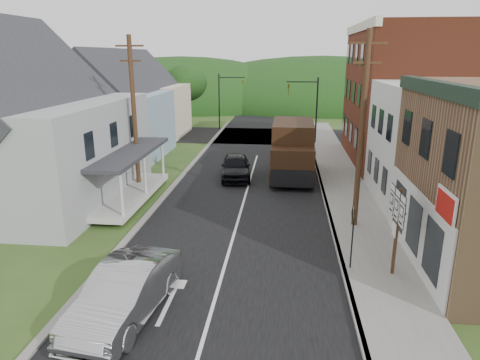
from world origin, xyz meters
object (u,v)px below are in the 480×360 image
(delivery_van, at_px, (293,150))
(warning_sign, at_px, (352,229))
(silver_sedan, at_px, (125,293))
(dark_sedan, at_px, (236,167))
(route_sign_cluster, at_px, (397,219))

(delivery_van, distance_m, warning_sign, 13.00)
(silver_sedan, height_order, delivery_van, delivery_van)
(silver_sedan, height_order, dark_sedan, silver_sedan)
(dark_sedan, xyz_separation_m, delivery_van, (3.72, 0.58, 1.07))
(dark_sedan, relative_size, warning_sign, 1.86)
(silver_sedan, xyz_separation_m, route_sign_cluster, (8.82, 3.47, 1.44))
(delivery_van, height_order, warning_sign, delivery_van)
(silver_sedan, height_order, warning_sign, warning_sign)
(delivery_van, relative_size, warning_sign, 2.65)
(delivery_van, relative_size, route_sign_cluster, 2.00)
(dark_sedan, bearing_deg, delivery_van, 2.22)
(silver_sedan, relative_size, dark_sedan, 1.11)
(delivery_van, bearing_deg, silver_sedan, -107.10)
(silver_sedan, distance_m, delivery_van, 17.46)
(dark_sedan, bearing_deg, warning_sign, -71.43)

